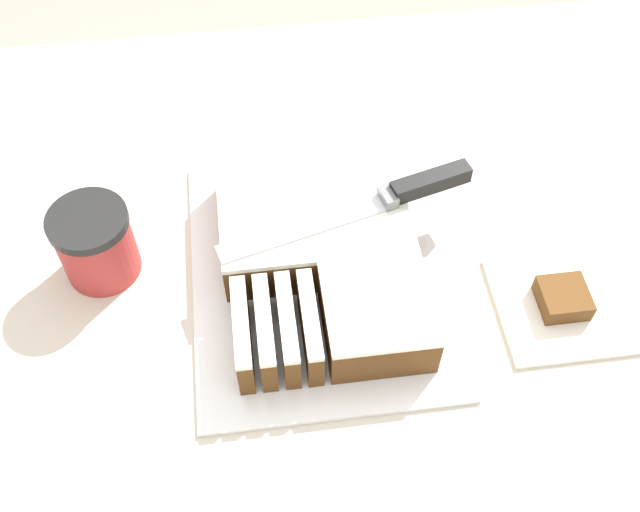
# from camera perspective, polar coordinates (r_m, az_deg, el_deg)

# --- Properties ---
(countertop) EXTENTS (1.40, 1.10, 0.96)m
(countertop) POSITION_cam_1_polar(r_m,az_deg,el_deg) (1.32, -2.71, -15.57)
(countertop) COLOR beige
(countertop) RESTS_ON ground_plane
(cake_board) EXTENTS (0.31, 0.39, 0.01)m
(cake_board) POSITION_cam_1_polar(r_m,az_deg,el_deg) (0.92, 0.00, -1.28)
(cake_board) COLOR white
(cake_board) RESTS_ON countertop
(cake) EXTENTS (0.23, 0.31, 0.06)m
(cake) POSITION_cam_1_polar(r_m,az_deg,el_deg) (0.90, 0.25, 0.40)
(cake) COLOR brown
(cake) RESTS_ON cake_board
(knife) EXTENTS (0.32, 0.11, 0.02)m
(knife) POSITION_cam_1_polar(r_m,az_deg,el_deg) (0.91, 6.04, 4.74)
(knife) COLOR silver
(knife) RESTS_ON cake
(coffee_cup) EXTENTS (0.09, 0.09, 0.10)m
(coffee_cup) POSITION_cam_1_polar(r_m,az_deg,el_deg) (0.93, -16.61, 0.93)
(coffee_cup) COLOR #B23333
(coffee_cup) RESTS_ON countertop
(paper_napkin) EXTENTS (0.15, 0.15, 0.01)m
(paper_napkin) POSITION_cam_1_polar(r_m,az_deg,el_deg) (0.94, 17.90, -3.57)
(paper_napkin) COLOR white
(paper_napkin) RESTS_ON countertop
(brownie) EXTENTS (0.06, 0.06, 0.02)m
(brownie) POSITION_cam_1_polar(r_m,az_deg,el_deg) (0.93, 18.13, -3.05)
(brownie) COLOR brown
(brownie) RESTS_ON paper_napkin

